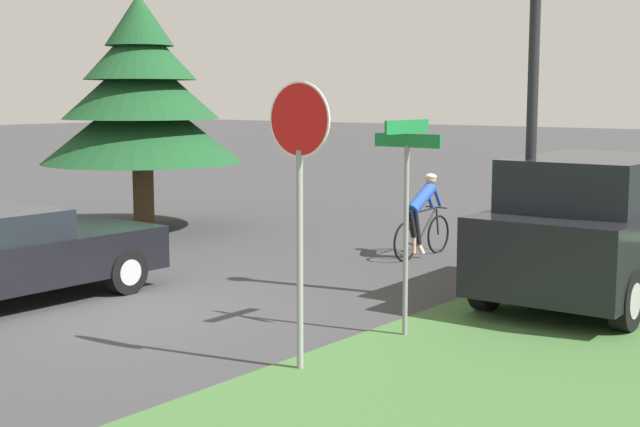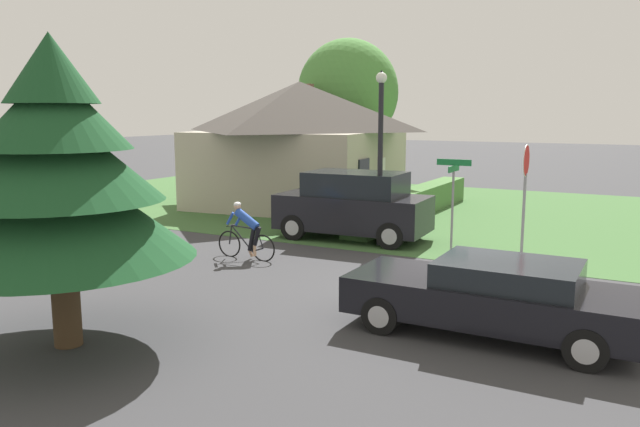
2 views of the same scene
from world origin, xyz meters
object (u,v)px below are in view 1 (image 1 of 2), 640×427
(street_lamp, at_px, (533,92))
(parked_suv_right, at_px, (594,228))
(conifer_tall_near, at_px, (141,98))
(cyclist, at_px, (422,217))
(street_name_sign, at_px, (407,187))
(stop_sign, at_px, (300,165))

(street_lamp, bearing_deg, parked_suv_right, 64.39)
(parked_suv_right, height_order, street_lamp, street_lamp)
(parked_suv_right, xyz_separation_m, conifer_tall_near, (-10.05, 0.40, 1.79))
(cyclist, xyz_separation_m, conifer_tall_near, (-6.39, -0.94, 2.08))
(parked_suv_right, bearing_deg, cyclist, 67.26)
(street_name_sign, relative_size, conifer_tall_near, 0.52)
(street_name_sign, height_order, conifer_tall_near, conifer_tall_near)
(parked_suv_right, xyz_separation_m, street_lamp, (-0.50, -1.05, 1.90))
(street_lamp, relative_size, street_name_sign, 1.90)
(cyclist, height_order, parked_suv_right, parked_suv_right)
(cyclist, distance_m, street_lamp, 4.52)
(parked_suv_right, height_order, street_name_sign, street_name_sign)
(cyclist, height_order, street_lamp, street_lamp)
(stop_sign, bearing_deg, street_name_sign, -95.05)
(cyclist, relative_size, conifer_tall_near, 0.36)
(stop_sign, bearing_deg, street_lamp, -99.68)
(cyclist, relative_size, stop_sign, 0.59)
(street_lamp, bearing_deg, cyclist, 142.89)
(street_lamp, bearing_deg, stop_sign, -99.11)
(street_lamp, relative_size, conifer_tall_near, 0.99)
(street_name_sign, bearing_deg, parked_suv_right, 72.96)
(cyclist, relative_size, parked_suv_right, 0.39)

